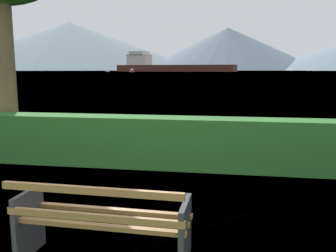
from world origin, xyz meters
name	(u,v)px	position (x,y,z in m)	size (l,w,h in m)	color
water_surface	(226,71)	(0.00, 309.73, 0.00)	(620.00, 620.00, 0.00)	#7A99A8
park_bench	(102,223)	(0.00, -0.06, 0.43)	(1.70, 0.62, 0.87)	olive
hedge_row	(165,142)	(0.00, 3.50, 0.49)	(8.24, 0.62, 0.97)	#2D6B28
cargo_ship_large	(166,66)	(-42.14, 248.70, 4.01)	(86.16, 31.28, 14.34)	#471E19
fishing_boat_near	(132,71)	(-54.25, 202.66, 0.74)	(4.47, 7.02, 2.12)	#B2332D
sailboat_mid	(107,71)	(-81.93, 239.43, 0.49)	(4.14, 5.50, 1.35)	silver
distant_hills	(183,47)	(-66.32, 548.97, 34.23)	(871.27, 428.67, 75.83)	slate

